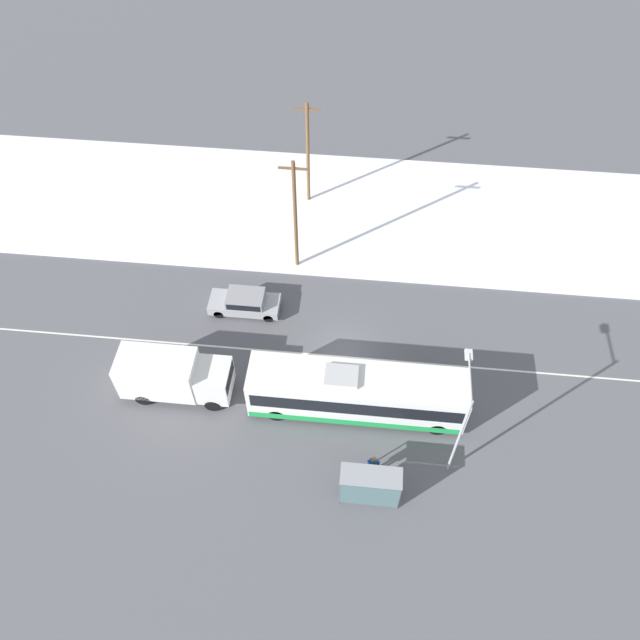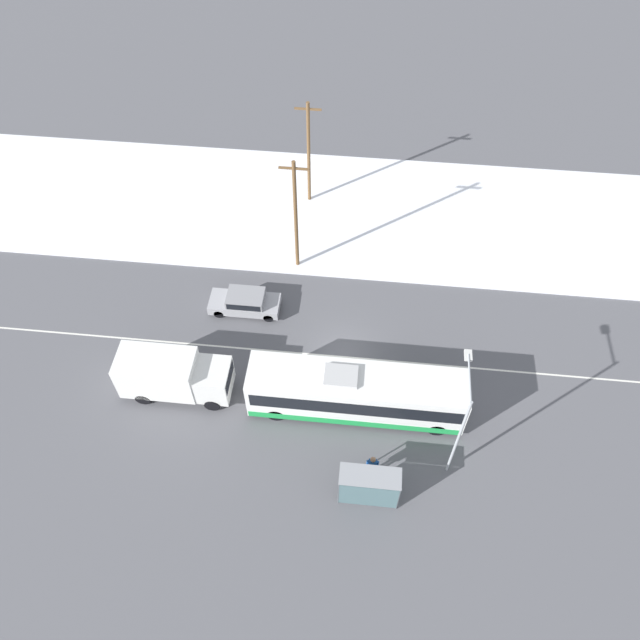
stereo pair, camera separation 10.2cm
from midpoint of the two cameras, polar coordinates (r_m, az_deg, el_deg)
name	(u,v)px [view 2 (the right image)]	position (r m, az deg, el deg)	size (l,w,h in m)	color
ground_plane	(343,357)	(38.03, 2.16, -3.39)	(120.00, 120.00, 0.00)	#56565B
snow_lot	(357,213)	(46.56, 3.46, 9.76)	(80.00, 12.95, 0.12)	white
lane_marking_center	(343,357)	(38.03, 2.16, -3.39)	(60.00, 0.12, 0.00)	silver
city_bus	(356,393)	(34.75, 3.42, -6.69)	(11.98, 2.57, 3.35)	white
box_truck	(172,374)	(36.28, -13.28, -4.87)	(6.29, 2.30, 3.00)	silver
sedan_car	(245,301)	(39.94, -6.79, 1.70)	(4.49, 1.80, 1.42)	#9E9EA3
pedestrian_at_stop	(372,464)	(33.38, 4.90, -13.01)	(0.65, 0.29, 1.81)	#23232D
bus_shelter	(369,487)	(32.23, 4.63, -14.99)	(3.09, 1.20, 2.40)	gray
streetlamp	(461,417)	(31.38, 12.88, -8.64)	(0.36, 3.09, 7.04)	#9EA3A8
utility_pole_roadside	(296,215)	(39.65, -2.16, 9.53)	(1.80, 0.24, 8.69)	brown
utility_pole_snowlot	(309,153)	(44.92, -0.98, 15.06)	(1.80, 0.24, 8.24)	brown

